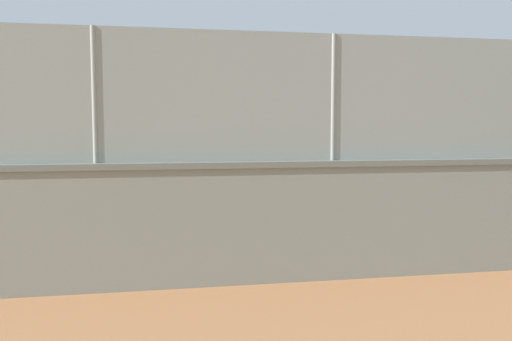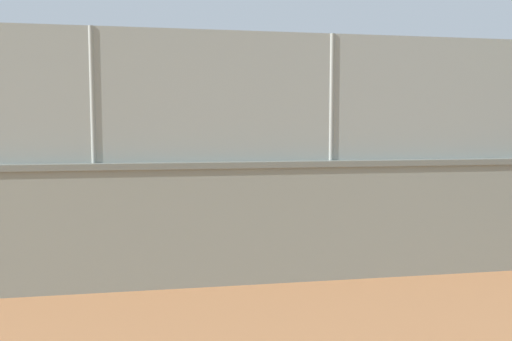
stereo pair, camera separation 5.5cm
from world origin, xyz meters
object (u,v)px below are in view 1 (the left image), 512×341
object	(u,v)px
player_crossing_court	(245,169)
sports_ball	(211,202)
player_baseline_waiting	(261,160)
player_at_service_line	(110,173)

from	to	relation	value
player_crossing_court	sports_ball	xyz separation A→B (m)	(1.10, 1.25, -0.76)
player_crossing_court	sports_ball	distance (m)	1.83
player_baseline_waiting	sports_ball	world-z (taller)	player_baseline_waiting
player_crossing_court	player_at_service_line	xyz separation A→B (m)	(3.79, 0.67, -0.00)
player_at_service_line	sports_ball	world-z (taller)	player_at_service_line
player_at_service_line	sports_ball	size ratio (longest dim) A/B	7.89
player_crossing_court	player_baseline_waiting	world-z (taller)	player_baseline_waiting
player_at_service_line	sports_ball	xyz separation A→B (m)	(-2.69, 0.58, -0.76)
player_baseline_waiting	player_at_service_line	world-z (taller)	player_baseline_waiting
player_crossing_court	player_at_service_line	size ratio (longest dim) A/B	1.00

